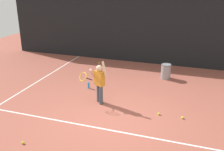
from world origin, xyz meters
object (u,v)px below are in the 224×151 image
tennis_ball_0 (99,63)px  ball_hopper (166,71)px  tennis_ball_2 (159,114)px  tennis_ball_4 (23,143)px  tennis_player (99,81)px  tennis_ball_1 (182,118)px  water_bottle (89,85)px

tennis_ball_0 → ball_hopper: bearing=-16.1°
tennis_ball_2 → tennis_ball_4: bearing=-139.2°
tennis_player → tennis_ball_4: (-0.89, -2.53, -0.69)m
tennis_ball_0 → tennis_ball_1: bearing=-44.2°
tennis_ball_1 → tennis_ball_4: bearing=-145.1°
tennis_ball_1 → tennis_ball_4: same height
tennis_ball_1 → tennis_ball_2: same height
water_bottle → tennis_ball_2: water_bottle is taller
water_bottle → tennis_ball_0: size_ratio=3.33×
tennis_player → tennis_ball_0: (-1.43, 3.63, -0.69)m
tennis_player → tennis_ball_2: bearing=20.8°
ball_hopper → tennis_ball_2: (0.22, -2.91, -0.26)m
tennis_ball_2 → water_bottle: bearing=157.2°
ball_hopper → tennis_ball_4: ball_hopper is taller
water_bottle → tennis_ball_4: water_bottle is taller
water_bottle → tennis_ball_4: 3.46m
tennis_ball_4 → tennis_ball_2: bearing=40.8°
tennis_ball_1 → tennis_ball_0: bearing=135.8°
tennis_ball_2 → tennis_ball_0: bearing=130.8°
water_bottle → ball_hopper: bearing=37.4°
ball_hopper → tennis_player: bearing=-120.7°
tennis_player → tennis_ball_0: size_ratio=20.46×
tennis_player → tennis_ball_0: 3.96m
tennis_ball_1 → tennis_ball_2: 0.64m
ball_hopper → tennis_ball_2: 2.93m
tennis_player → ball_hopper: (1.63, 2.74, -0.44)m
tennis_ball_2 → tennis_ball_1: bearing=-0.8°
water_bottle → tennis_ball_0: water_bottle is taller
water_bottle → tennis_player: bearing=-50.8°
water_bottle → tennis_ball_2: size_ratio=3.33×
ball_hopper → tennis_ball_4: (-2.51, -5.27, -0.26)m
tennis_ball_0 → water_bottle: bearing=-75.9°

